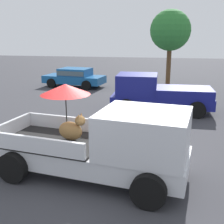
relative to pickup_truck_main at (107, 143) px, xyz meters
The scene contains 5 objects.
ground_plane 1.08m from the pickup_truck_main, behind, with size 80.00×80.00×0.00m, color #38383D.
pickup_truck_main is the anchor object (origin of this frame).
pickup_truck_red 7.14m from the pickup_truck_main, 81.57° to the left, with size 4.83×2.22×1.80m.
parked_sedan_near 13.65m from the pickup_truck_main, 111.36° to the left, with size 4.52×2.46×1.33m.
tree_by_lot 14.48m from the pickup_truck_main, 83.58° to the left, with size 2.80×2.80×5.33m.
Camera 1 is at (1.82, -6.73, 3.68)m, focal length 45.63 mm.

